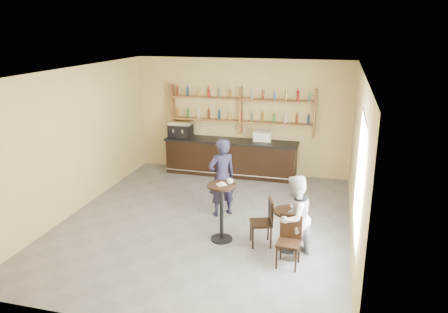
% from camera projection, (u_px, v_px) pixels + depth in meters
% --- Properties ---
extents(floor, '(7.00, 7.00, 0.00)m').
position_uv_depth(floor, '(206.00, 222.00, 9.38)').
color(floor, slate).
rests_on(floor, ground).
extents(ceiling, '(7.00, 7.00, 0.00)m').
position_uv_depth(ceiling, '(204.00, 71.00, 8.45)').
color(ceiling, white).
rests_on(ceiling, wall_back).
extents(wall_back, '(7.00, 0.00, 7.00)m').
position_uv_depth(wall_back, '(242.00, 117.00, 12.16)').
color(wall_back, tan).
rests_on(wall_back, floor).
extents(wall_front, '(7.00, 0.00, 7.00)m').
position_uv_depth(wall_front, '(125.00, 222.00, 5.68)').
color(wall_front, tan).
rests_on(wall_front, floor).
extents(wall_left, '(0.00, 7.00, 7.00)m').
position_uv_depth(wall_left, '(75.00, 141.00, 9.65)').
color(wall_left, tan).
rests_on(wall_left, floor).
extents(wall_right, '(0.00, 7.00, 7.00)m').
position_uv_depth(wall_right, '(357.00, 162.00, 8.19)').
color(wall_right, tan).
rests_on(wall_right, floor).
extents(window_pane, '(0.00, 2.00, 2.00)m').
position_uv_depth(window_pane, '(359.00, 177.00, 7.05)').
color(window_pane, white).
rests_on(window_pane, wall_right).
extents(window_frame, '(0.04, 1.70, 2.10)m').
position_uv_depth(window_frame, '(359.00, 177.00, 7.05)').
color(window_frame, black).
rests_on(window_frame, wall_right).
extents(shelf_unit, '(4.00, 0.26, 1.40)m').
position_uv_depth(shelf_unit, '(241.00, 110.00, 11.98)').
color(shelf_unit, brown).
rests_on(shelf_unit, wall_back).
extents(liquor_bottles, '(3.68, 0.10, 1.00)m').
position_uv_depth(liquor_bottles, '(241.00, 104.00, 11.93)').
color(liquor_bottles, '#8C5919').
rests_on(liquor_bottles, shelf_unit).
extents(bar_counter, '(3.70, 0.72, 1.00)m').
position_uv_depth(bar_counter, '(231.00, 157.00, 12.20)').
color(bar_counter, black).
rests_on(bar_counter, floor).
extents(espresso_machine, '(0.68, 0.49, 0.45)m').
position_uv_depth(espresso_machine, '(181.00, 129.00, 12.35)').
color(espresso_machine, black).
rests_on(espresso_machine, bar_counter).
extents(pastry_case, '(0.53, 0.44, 0.30)m').
position_uv_depth(pastry_case, '(263.00, 137.00, 11.80)').
color(pastry_case, silver).
rests_on(pastry_case, bar_counter).
extents(pedestal_table, '(0.61, 0.61, 1.16)m').
position_uv_depth(pedestal_table, '(222.00, 213.00, 8.44)').
color(pedestal_table, black).
rests_on(pedestal_table, floor).
extents(napkin, '(0.24, 0.24, 0.00)m').
position_uv_depth(napkin, '(222.00, 184.00, 8.27)').
color(napkin, white).
rests_on(napkin, pedestal_table).
extents(donut, '(0.15, 0.15, 0.05)m').
position_uv_depth(donut, '(222.00, 183.00, 8.25)').
color(donut, '#BF8A46').
rests_on(donut, napkin).
extents(cup_pedestal, '(0.14, 0.14, 0.09)m').
position_uv_depth(cup_pedestal, '(230.00, 181.00, 8.32)').
color(cup_pedestal, white).
rests_on(cup_pedestal, pedestal_table).
extents(man_main, '(0.76, 0.73, 1.75)m').
position_uv_depth(man_main, '(222.00, 177.00, 9.51)').
color(man_main, black).
rests_on(man_main, floor).
extents(cafe_table, '(0.71, 0.71, 0.79)m').
position_uv_depth(cafe_table, '(290.00, 230.00, 8.13)').
color(cafe_table, black).
rests_on(cafe_table, floor).
extents(cup_cafe, '(0.13, 0.13, 0.10)m').
position_uv_depth(cup_cafe, '(293.00, 208.00, 7.99)').
color(cup_cafe, white).
rests_on(cup_cafe, cafe_table).
extents(chair_west, '(0.50, 0.50, 0.92)m').
position_uv_depth(chair_west, '(261.00, 222.00, 8.29)').
color(chair_west, black).
rests_on(chair_west, floor).
extents(chair_south, '(0.42, 0.42, 0.90)m').
position_uv_depth(chair_south, '(289.00, 243.00, 7.55)').
color(chair_south, black).
rests_on(chair_south, floor).
extents(patron_second, '(0.90, 0.96, 1.56)m').
position_uv_depth(patron_second, '(294.00, 217.00, 7.76)').
color(patron_second, '#96959A').
rests_on(patron_second, floor).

